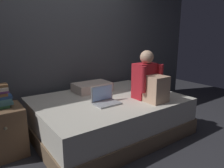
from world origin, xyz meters
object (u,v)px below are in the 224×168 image
Objects in this scene: nightstand at (3,132)px; person_sitting at (149,81)px; bed at (109,115)px; pillow at (92,87)px; laptop at (105,99)px.

person_sitting reaches higher than nightstand.
pillow is (0.00, 0.45, 0.32)m from bed.
pillow is at bearing 116.62° from person_sitting.
laptop reaches higher than bed.
pillow is (-0.41, 0.81, -0.19)m from person_sitting.
pillow is at bearing 89.38° from bed.
nightstand is 1.23m from laptop.
nightstand is at bearing 160.60° from laptop.
nightstand is (-1.30, 0.23, 0.03)m from bed.
laptop reaches higher than nightstand.
nightstand reaches higher than bed.
person_sitting is (1.71, -0.60, 0.47)m from nightstand.
pillow reaches higher than bed.
laptop reaches higher than pillow.
person_sitting reaches higher than pillow.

